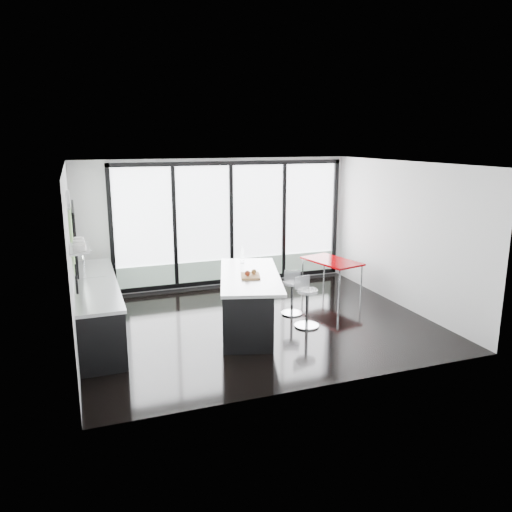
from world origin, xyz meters
name	(u,v)px	position (x,y,z in m)	size (l,w,h in m)	color
floor	(256,323)	(0.00, 0.00, 0.00)	(6.00, 5.00, 0.00)	black
ceiling	(256,164)	(0.00, 0.00, 2.80)	(6.00, 5.00, 0.00)	white
wall_back	(230,229)	(0.27, 2.47, 1.27)	(6.00, 0.09, 2.80)	silver
wall_front	(324,285)	(0.00, -2.50, 1.40)	(6.00, 0.00, 2.80)	silver
wall_left	(72,246)	(-2.97, 0.27, 1.56)	(0.26, 5.00, 2.80)	silver
wall_right	(403,235)	(3.00, 0.00, 1.40)	(0.00, 5.00, 2.80)	silver
counter_cabinets	(97,308)	(-2.67, 0.40, 0.46)	(0.69, 3.24, 1.36)	black
island	(246,301)	(-0.25, -0.14, 0.49)	(1.60, 2.52, 1.24)	black
bar_stool_near	(307,308)	(0.76, -0.47, 0.34)	(0.43, 0.43, 0.68)	silver
bar_stool_far	(292,298)	(0.78, 0.21, 0.31)	(0.40, 0.40, 0.63)	silver
red_table	(331,276)	(2.16, 1.25, 0.34)	(0.73, 1.27, 0.68)	#840004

